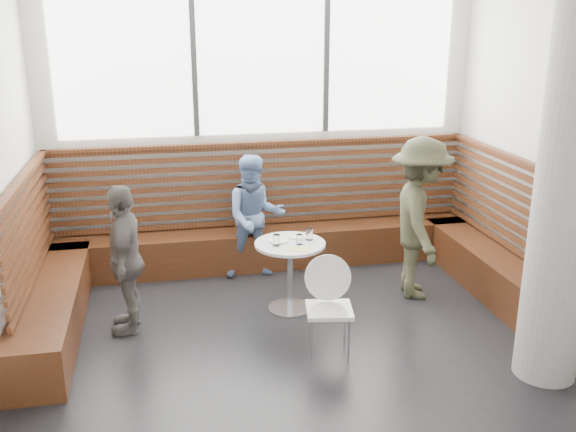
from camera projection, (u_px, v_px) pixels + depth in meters
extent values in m
cube|color=silver|center=(313.00, 181.00, 5.08)|extent=(5.00, 5.00, 3.20)
cube|color=black|center=(311.00, 359.00, 5.57)|extent=(5.00, 5.00, 0.01)
cube|color=white|center=(261.00, 60.00, 7.16)|extent=(4.50, 0.02, 1.65)
cube|color=#3F3F42|center=(194.00, 61.00, 7.00)|extent=(0.06, 0.04, 1.65)
cube|color=#3F3F42|center=(327.00, 59.00, 7.29)|extent=(0.06, 0.04, 1.65)
cube|color=#3F200F|center=(267.00, 247.00, 7.60)|extent=(5.00, 0.50, 0.45)
cube|color=#3F200F|center=(57.00, 298.00, 6.23)|extent=(0.50, 2.50, 0.45)
cube|color=#3F200F|center=(482.00, 264.00, 7.10)|extent=(0.50, 2.50, 0.45)
cube|color=#442211|center=(264.00, 184.00, 7.54)|extent=(4.88, 0.08, 0.98)
cube|color=#442211|center=(29.00, 229.00, 5.98)|extent=(0.08, 2.38, 0.98)
cube|color=#442211|center=(503.00, 200.00, 6.91)|extent=(0.08, 2.38, 0.98)
cylinder|color=gray|center=(568.00, 188.00, 4.88)|extent=(0.50, 0.50, 3.20)
cylinder|color=silver|center=(290.00, 308.00, 6.51)|extent=(0.44, 0.44, 0.02)
cylinder|color=silver|center=(290.00, 277.00, 6.40)|extent=(0.06, 0.06, 0.69)
cylinder|color=#B7B7BA|center=(290.00, 244.00, 6.30)|extent=(0.70, 0.70, 0.03)
cube|color=white|center=(329.00, 310.00, 5.54)|extent=(0.39, 0.37, 0.04)
cylinder|color=white|center=(325.00, 278.00, 5.63)|extent=(0.41, 0.09, 0.41)
cylinder|color=silver|center=(315.00, 342.00, 5.45)|extent=(0.02, 0.02, 0.40)
cylinder|color=silver|center=(351.00, 339.00, 5.51)|extent=(0.02, 0.02, 0.40)
cylinder|color=silver|center=(307.00, 327.00, 5.71)|extent=(0.02, 0.02, 0.40)
cylinder|color=silver|center=(342.00, 324.00, 5.77)|extent=(0.02, 0.02, 0.40)
imported|color=#3D3E29|center=(420.00, 218.00, 6.62)|extent=(0.86, 1.21, 1.70)
imported|color=#6A86B8|center=(255.00, 217.00, 7.15)|extent=(0.68, 0.53, 1.40)
imported|color=#5E5955|center=(126.00, 259.00, 5.91)|extent=(0.40, 0.85, 1.42)
cylinder|color=white|center=(278.00, 240.00, 6.34)|extent=(0.21, 0.21, 0.01)
cylinder|color=white|center=(296.00, 236.00, 6.45)|extent=(0.18, 0.18, 0.01)
cylinder|color=white|center=(276.00, 240.00, 6.20)|extent=(0.07, 0.07, 0.11)
cylinder|color=white|center=(299.00, 239.00, 6.24)|extent=(0.06, 0.06, 0.10)
cylinder|color=white|center=(309.00, 234.00, 6.37)|extent=(0.07, 0.07, 0.11)
cube|color=#A5C64C|center=(300.00, 249.00, 6.12)|extent=(0.25, 0.20, 0.00)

